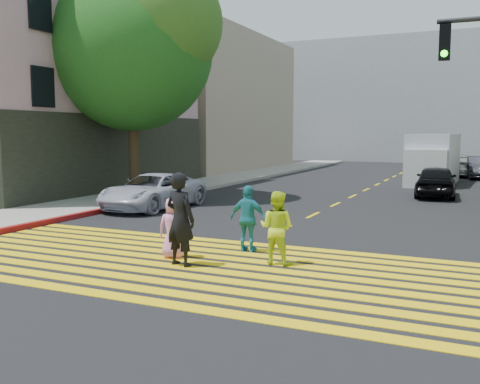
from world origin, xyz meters
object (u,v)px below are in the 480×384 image
Objects in this scene: pedestrian_woman at (276,228)px; white_van at (433,161)px; dark_car_near at (436,181)px; pedestrian_extra at (248,219)px; silver_car at (459,166)px; tree_left at (134,40)px; pedestrian_man at (180,219)px; white_sedan at (153,191)px; pedestrian_child at (173,228)px.

white_van reaches higher than pedestrian_woman.
pedestrian_woman reaches higher than dark_car_near.
pedestrian_extra reaches higher than dark_car_near.
dark_car_near is 0.84× the size of silver_car.
pedestrian_extra is at bearing -37.89° from pedestrian_woman.
white_van reaches higher than silver_car.
dark_car_near is at bearing 25.72° from tree_left.
tree_left is 4.99× the size of pedestrian_man.
tree_left reaches higher than pedestrian_man.
pedestrian_woman is 0.27× the size of white_van.
pedestrian_extra is at bearing -100.39° from pedestrian_man.
pedestrian_man reaches higher than pedestrian_extra.
white_sedan is (-6.12, 5.15, -0.14)m from pedestrian_extra.
pedestrian_child is at bearing 85.58° from silver_car.
pedestrian_woman is at bearing 141.97° from pedestrian_extra.
silver_car is at bearing -95.98° from pedestrian_extra.
tree_left is 16.96m from white_van.
pedestrian_man is 1.26× the size of pedestrian_woman.
pedestrian_child is at bearing 13.02° from pedestrian_woman.
silver_car is at bearing -87.28° from pedestrian_man.
silver_car is at bearing -115.76° from pedestrian_child.
pedestrian_man is at bearing -50.09° from white_sedan.
tree_left is 2.12× the size of white_sedan.
pedestrian_extra is 0.32× the size of silver_car.
pedestrian_man is 0.41× the size of silver_car.
pedestrian_child is (7.39, -9.01, -5.97)m from tree_left.
pedestrian_extra is (0.75, 1.85, -0.20)m from pedestrian_man.
dark_car_near is (3.11, 13.37, -0.09)m from pedestrian_extra.
tree_left is at bearing 22.65° from dark_car_near.
tree_left is 14.35m from dark_car_near.
pedestrian_woman is 0.38× the size of dark_car_near.
pedestrian_woman is 20.28m from white_van.
white_van reaches higher than pedestrian_extra.
silver_car is at bearing 67.22° from white_sedan.
pedestrian_man reaches higher than silver_car.
tree_left reaches higher than pedestrian_child.
white_sedan is 0.96× the size of silver_car.
dark_car_near is at bearing -122.24° from pedestrian_child.
pedestrian_woman is at bearing -139.38° from pedestrian_man.
tree_left is 13.10m from pedestrian_child.
pedestrian_child is 0.29× the size of white_sedan.
pedestrian_child reaches higher than white_sedan.
pedestrian_child is 21.01m from white_van.
pedestrian_child is 0.33× the size of dark_car_near.
white_van is at bearing 85.75° from silver_car.
pedestrian_woman is 1.34m from pedestrian_extra.
silver_car is at bearing 83.27° from white_van.
pedestrian_man is 27.90m from silver_car.
pedestrian_extra is at bearing 73.82° from dark_car_near.
dark_car_near is (4.37, 14.68, 0.01)m from pedestrian_child.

